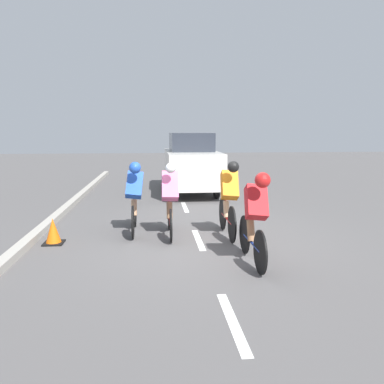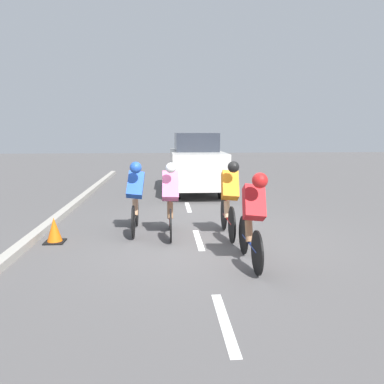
{
  "view_description": "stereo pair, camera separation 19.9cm",
  "coord_description": "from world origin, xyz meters",
  "px_view_note": "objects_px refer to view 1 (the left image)",
  "views": [
    {
      "loc": [
        0.85,
        6.95,
        2.1
      ],
      "look_at": [
        0.13,
        -0.06,
        0.95
      ],
      "focal_mm": 35.0,
      "sensor_mm": 36.0,
      "label": 1
    },
    {
      "loc": [
        0.65,
        6.97,
        2.1
      ],
      "look_at": [
        0.13,
        -0.06,
        0.95
      ],
      "focal_mm": 35.0,
      "sensor_mm": 36.0,
      "label": 2
    }
  ],
  "objects_px": {
    "cyclist_blue": "(134,195)",
    "support_car": "(191,162)",
    "cyclist_orange": "(229,197)",
    "traffic_cone": "(53,232)",
    "cyclist_red": "(255,215)",
    "cyclist_pink": "(170,198)"
  },
  "relations": [
    {
      "from": "cyclist_pink",
      "to": "cyclist_blue",
      "type": "height_order",
      "value": "cyclist_pink"
    },
    {
      "from": "support_car",
      "to": "cyclist_orange",
      "type": "bearing_deg",
      "value": 91.86
    },
    {
      "from": "cyclist_blue",
      "to": "cyclist_orange",
      "type": "bearing_deg",
      "value": 166.23
    },
    {
      "from": "cyclist_red",
      "to": "support_car",
      "type": "bearing_deg",
      "value": -87.84
    },
    {
      "from": "cyclist_orange",
      "to": "traffic_cone",
      "type": "bearing_deg",
      "value": 2.53
    },
    {
      "from": "cyclist_red",
      "to": "traffic_cone",
      "type": "distance_m",
      "value": 3.81
    },
    {
      "from": "cyclist_blue",
      "to": "support_car",
      "type": "distance_m",
      "value": 5.55
    },
    {
      "from": "cyclist_blue",
      "to": "support_car",
      "type": "height_order",
      "value": "support_car"
    },
    {
      "from": "cyclist_pink",
      "to": "cyclist_orange",
      "type": "bearing_deg",
      "value": 173.27
    },
    {
      "from": "cyclist_red",
      "to": "cyclist_blue",
      "type": "xyz_separation_m",
      "value": [
        1.97,
        -2.08,
        0.0
      ]
    },
    {
      "from": "cyclist_pink",
      "to": "support_car",
      "type": "relative_size",
      "value": 0.37
    },
    {
      "from": "cyclist_orange",
      "to": "support_car",
      "type": "bearing_deg",
      "value": -88.14
    },
    {
      "from": "cyclist_blue",
      "to": "support_car",
      "type": "bearing_deg",
      "value": -107.76
    },
    {
      "from": "support_car",
      "to": "traffic_cone",
      "type": "relative_size",
      "value": 8.85
    },
    {
      "from": "cyclist_red",
      "to": "cyclist_blue",
      "type": "distance_m",
      "value": 2.87
    },
    {
      "from": "cyclist_orange",
      "to": "traffic_cone",
      "type": "relative_size",
      "value": 3.42
    },
    {
      "from": "cyclist_pink",
      "to": "cyclist_red",
      "type": "bearing_deg",
      "value": 125.47
    },
    {
      "from": "cyclist_pink",
      "to": "cyclist_blue",
      "type": "relative_size",
      "value": 0.98
    },
    {
      "from": "cyclist_blue",
      "to": "cyclist_pink",
      "type": "bearing_deg",
      "value": 155.72
    },
    {
      "from": "cyclist_red",
      "to": "traffic_cone",
      "type": "bearing_deg",
      "value": -23.01
    },
    {
      "from": "cyclist_blue",
      "to": "traffic_cone",
      "type": "relative_size",
      "value": 3.36
    },
    {
      "from": "cyclist_blue",
      "to": "traffic_cone",
      "type": "height_order",
      "value": "cyclist_blue"
    }
  ]
}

